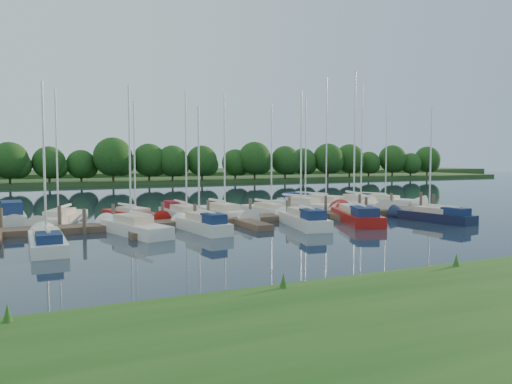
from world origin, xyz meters
name	(u,v)px	position (x,y,z in m)	size (l,w,h in m)	color
ground	(288,238)	(0.00, 0.00, 0.00)	(260.00, 260.00, 0.00)	black
dock	(240,221)	(0.00, 7.31, 0.20)	(40.00, 6.00, 0.40)	#4B3A2A
mooring_pilings	(234,214)	(0.00, 8.43, 0.60)	(38.24, 2.84, 2.00)	#473D33
far_shore	(104,180)	(0.00, 75.00, 0.30)	(180.00, 30.00, 0.60)	#1E3D17
distant_hill	(89,174)	(0.00, 100.00, 0.70)	(220.00, 40.00, 1.40)	#395826
treeline	(126,161)	(1.89, 62.25, 4.10)	(146.25, 9.74, 8.27)	#38281C
motorboat	(12,218)	(-15.03, 14.24, 0.40)	(2.02, 6.08, 2.03)	silver
sailboat_n_2	(60,220)	(-11.90, 12.66, 0.27)	(4.27, 7.79, 10.03)	silver
sailboat_n_3	(134,216)	(-6.55, 12.71, 0.27)	(3.72, 7.37, 9.37)	#9C110E
sailboat_n_4	(185,216)	(-3.12, 10.74, 0.34)	(2.24, 7.98, 10.28)	silver
sailboat_n_5	(223,215)	(0.03, 10.76, 0.28)	(2.60, 7.88, 10.11)	silver
sailboat_n_6	(270,212)	(4.15, 10.76, 0.27)	(2.42, 7.41, 9.43)	silver
sailboat_n_7	(303,207)	(8.65, 13.05, 0.28)	(3.92, 8.01, 10.33)	silver
sailboat_n_8	(322,204)	(11.56, 14.47, 0.33)	(5.48, 9.86, 12.62)	silver
sailboat_n_9	(359,205)	(14.48, 12.51, 0.28)	(3.61, 9.50, 12.00)	silver
sailboat_n_10	(382,201)	(19.03, 14.85, 0.30)	(4.96, 8.10, 10.47)	silver
sailboat_s_0	(47,243)	(-13.14, 2.41, 0.31)	(1.77, 7.10, 9.10)	silver
sailboat_s_1	(133,230)	(-8.06, 5.39, 0.29)	(3.45, 7.46, 9.71)	silver
sailboat_s_2	(202,226)	(-3.80, 4.62, 0.34)	(2.19, 6.46, 8.52)	silver
sailboat_s_3	(303,221)	(3.38, 4.07, 0.35)	(2.96, 7.57, 9.82)	silver
sailboat_s_4	(355,217)	(8.37, 4.82, 0.33)	(4.86, 9.08, 11.68)	#9C110E
sailboat_s_5	(434,217)	(13.66, 2.27, 0.32)	(2.60, 7.01, 8.98)	#101B36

